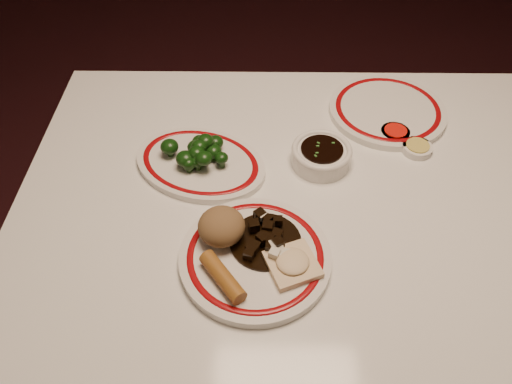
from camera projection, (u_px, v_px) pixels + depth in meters
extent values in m
plane|color=black|center=(296.00, 365.00, 1.53)|extent=(7.00, 7.00, 0.00)
cube|color=white|center=(318.00, 209.00, 0.99)|extent=(1.20, 0.90, 0.04)
cylinder|color=black|center=(123.00, 192.00, 1.54)|extent=(0.06, 0.06, 0.71)
cylinder|color=black|center=(473.00, 195.00, 1.53)|extent=(0.06, 0.06, 0.71)
cylinder|color=white|center=(255.00, 258.00, 0.88)|extent=(0.34, 0.34, 0.02)
torus|color=maroon|center=(255.00, 255.00, 0.87)|extent=(0.29, 0.29, 0.00)
ellipsoid|color=brown|center=(221.00, 226.00, 0.88)|extent=(0.08, 0.08, 0.06)
cylinder|color=#9B6326|center=(223.00, 277.00, 0.82)|extent=(0.08, 0.10, 0.03)
cube|color=beige|center=(292.00, 265.00, 0.85)|extent=(0.11, 0.11, 0.01)
ellipsoid|color=beige|center=(293.00, 261.00, 0.84)|extent=(0.06, 0.06, 0.02)
cylinder|color=black|center=(265.00, 241.00, 0.89)|extent=(0.13, 0.13, 0.00)
cube|color=black|center=(268.00, 239.00, 0.88)|extent=(0.03, 0.03, 0.02)
cube|color=black|center=(272.00, 247.00, 0.87)|extent=(0.02, 0.02, 0.02)
cube|color=black|center=(253.00, 248.00, 0.87)|extent=(0.03, 0.03, 0.02)
cube|color=black|center=(268.00, 227.00, 0.89)|extent=(0.02, 0.02, 0.02)
cube|color=black|center=(265.00, 239.00, 0.88)|extent=(0.02, 0.02, 0.02)
cube|color=black|center=(268.00, 240.00, 0.87)|extent=(0.02, 0.02, 0.02)
cube|color=black|center=(264.00, 237.00, 0.88)|extent=(0.02, 0.02, 0.02)
cube|color=black|center=(260.00, 215.00, 0.91)|extent=(0.03, 0.03, 0.02)
cube|color=black|center=(249.00, 254.00, 0.86)|extent=(0.02, 0.02, 0.02)
cube|color=black|center=(254.00, 225.00, 0.89)|extent=(0.02, 0.02, 0.02)
cube|color=black|center=(278.00, 243.00, 0.86)|extent=(0.02, 0.02, 0.02)
cube|color=black|center=(270.00, 247.00, 0.86)|extent=(0.02, 0.02, 0.02)
cube|color=black|center=(263.00, 239.00, 0.88)|extent=(0.03, 0.03, 0.02)
cube|color=black|center=(267.00, 220.00, 0.90)|extent=(0.02, 0.02, 0.02)
cube|color=black|center=(265.00, 237.00, 0.88)|extent=(0.03, 0.03, 0.02)
cube|color=black|center=(279.00, 221.00, 0.90)|extent=(0.01, 0.01, 0.01)
cube|color=black|center=(277.00, 235.00, 0.88)|extent=(0.02, 0.02, 0.02)
cube|color=beige|center=(285.00, 254.00, 0.85)|extent=(0.02, 0.02, 0.01)
cube|color=beige|center=(275.00, 253.00, 0.85)|extent=(0.02, 0.02, 0.01)
cube|color=beige|center=(261.00, 215.00, 0.91)|extent=(0.02, 0.02, 0.01)
cube|color=beige|center=(278.00, 247.00, 0.86)|extent=(0.02, 0.02, 0.01)
cube|color=beige|center=(275.00, 245.00, 0.86)|extent=(0.02, 0.02, 0.01)
torus|color=maroon|center=(200.00, 161.00, 1.04)|extent=(0.32, 0.32, 0.00)
cylinder|color=#23471C|center=(189.00, 168.00, 1.01)|extent=(0.01, 0.01, 0.01)
ellipsoid|color=#11370D|center=(188.00, 163.00, 1.00)|extent=(0.03, 0.03, 0.02)
cylinder|color=#23471C|center=(200.00, 147.00, 1.06)|extent=(0.01, 0.01, 0.01)
ellipsoid|color=#11370D|center=(200.00, 142.00, 1.05)|extent=(0.03, 0.03, 0.03)
cylinder|color=#23471C|center=(196.00, 153.00, 1.04)|extent=(0.01, 0.01, 0.01)
ellipsoid|color=#11370D|center=(196.00, 147.00, 1.03)|extent=(0.03, 0.03, 0.03)
cylinder|color=#23471C|center=(200.00, 155.00, 1.04)|extent=(0.01, 0.01, 0.01)
ellipsoid|color=#11370D|center=(199.00, 150.00, 1.03)|extent=(0.03, 0.03, 0.02)
cylinder|color=#23471C|center=(190.00, 169.00, 1.02)|extent=(0.01, 0.01, 0.01)
ellipsoid|color=#11370D|center=(189.00, 164.00, 1.01)|extent=(0.03, 0.03, 0.02)
cylinder|color=#23471C|center=(170.00, 153.00, 1.05)|extent=(0.01, 0.01, 0.01)
ellipsoid|color=#11370D|center=(169.00, 147.00, 1.03)|extent=(0.04, 0.04, 0.03)
cylinder|color=#23471C|center=(186.00, 165.00, 1.02)|extent=(0.01, 0.01, 0.01)
ellipsoid|color=#11370D|center=(185.00, 159.00, 1.01)|extent=(0.04, 0.04, 0.03)
cylinder|color=#23471C|center=(198.00, 167.00, 1.02)|extent=(0.01, 0.01, 0.01)
ellipsoid|color=#11370D|center=(197.00, 161.00, 1.00)|extent=(0.03, 0.03, 0.02)
cylinder|color=#23471C|center=(199.00, 162.00, 1.03)|extent=(0.01, 0.01, 0.01)
ellipsoid|color=#11370D|center=(199.00, 157.00, 1.02)|extent=(0.03, 0.03, 0.02)
cylinder|color=#23471C|center=(204.00, 162.00, 1.03)|extent=(0.01, 0.01, 0.01)
ellipsoid|color=#11370D|center=(204.00, 158.00, 1.02)|extent=(0.03, 0.03, 0.02)
cylinder|color=#23471C|center=(222.00, 164.00, 1.02)|extent=(0.01, 0.01, 0.02)
ellipsoid|color=#11370D|center=(222.00, 158.00, 1.01)|extent=(0.03, 0.03, 0.02)
cylinder|color=#23471C|center=(216.00, 148.00, 1.06)|extent=(0.01, 0.01, 0.01)
ellipsoid|color=#11370D|center=(215.00, 142.00, 1.05)|extent=(0.03, 0.03, 0.03)
cylinder|color=#23471C|center=(194.00, 161.00, 1.03)|extent=(0.01, 0.01, 0.01)
ellipsoid|color=#11370D|center=(193.00, 156.00, 1.02)|extent=(0.03, 0.03, 0.02)
cylinder|color=#23471C|center=(199.00, 160.00, 1.03)|extent=(0.01, 0.01, 0.01)
ellipsoid|color=#11370D|center=(198.00, 154.00, 1.02)|extent=(0.04, 0.04, 0.03)
cylinder|color=#23471C|center=(214.00, 157.00, 1.04)|extent=(0.01, 0.01, 0.01)
ellipsoid|color=#11370D|center=(213.00, 151.00, 1.03)|extent=(0.03, 0.03, 0.03)
ellipsoid|color=#11370D|center=(199.00, 146.00, 1.02)|extent=(0.03, 0.03, 0.03)
ellipsoid|color=#11370D|center=(198.00, 148.00, 1.02)|extent=(0.03, 0.03, 0.03)
ellipsoid|color=#11370D|center=(205.00, 141.00, 1.03)|extent=(0.04, 0.04, 0.03)
ellipsoid|color=#11370D|center=(197.00, 153.00, 1.01)|extent=(0.03, 0.03, 0.03)
ellipsoid|color=#11370D|center=(204.00, 158.00, 0.99)|extent=(0.03, 0.03, 0.03)
cylinder|color=white|center=(321.00, 157.00, 1.04)|extent=(0.12, 0.12, 0.04)
cylinder|color=black|center=(322.00, 149.00, 1.03)|extent=(0.09, 0.09, 0.00)
cylinder|color=white|center=(395.00, 134.00, 1.11)|extent=(0.06, 0.06, 0.02)
cylinder|color=red|center=(396.00, 130.00, 1.10)|extent=(0.05, 0.05, 0.00)
cylinder|color=white|center=(417.00, 149.00, 1.07)|extent=(0.06, 0.06, 0.02)
cylinder|color=#CFBF55|center=(418.00, 145.00, 1.07)|extent=(0.05, 0.05, 0.00)
cylinder|color=white|center=(387.00, 111.00, 1.16)|extent=(0.33, 0.33, 0.02)
torus|color=maroon|center=(388.00, 108.00, 1.16)|extent=(0.29, 0.29, 0.00)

